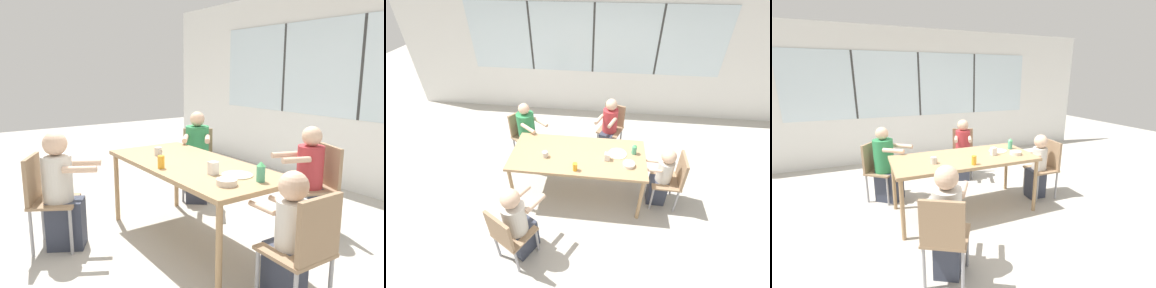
# 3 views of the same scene
# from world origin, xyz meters

# --- Properties ---
(ground_plane) EXTENTS (16.00, 16.00, 0.00)m
(ground_plane) POSITION_xyz_m (0.00, 0.00, 0.00)
(ground_plane) COLOR #B2ADA3
(wall_back_with_windows) EXTENTS (8.40, 0.08, 2.80)m
(wall_back_with_windows) POSITION_xyz_m (0.00, 2.66, 1.42)
(wall_back_with_windows) COLOR silver
(wall_back_with_windows) RESTS_ON ground_plane
(dining_table) EXTENTS (1.89, 0.86, 0.78)m
(dining_table) POSITION_xyz_m (0.00, 0.00, 0.72)
(dining_table) COLOR tan
(dining_table) RESTS_ON ground_plane
(chair_for_woman_green_shirt) EXTENTS (0.52, 0.52, 0.88)m
(chair_for_woman_green_shirt) POSITION_xyz_m (0.48, 1.27, 0.53)
(chair_for_woman_green_shirt) COLOR #937556
(chair_for_woman_green_shirt) RESTS_ON ground_plane
(chair_for_man_blue_shirt) EXTENTS (0.54, 0.54, 0.88)m
(chair_for_man_blue_shirt) POSITION_xyz_m (-0.66, -1.19, 0.53)
(chair_for_man_blue_shirt) COLOR #937556
(chair_for_man_blue_shirt) RESTS_ON ground_plane
(chair_for_man_teal_shirt) EXTENTS (0.56, 0.56, 0.88)m
(chair_for_man_teal_shirt) POSITION_xyz_m (-1.08, 0.82, 0.53)
(chair_for_man_teal_shirt) COLOR #937556
(chair_for_man_teal_shirt) RESTS_ON ground_plane
(chair_for_toddler) EXTENTS (0.41, 0.41, 0.88)m
(chair_for_toddler) POSITION_xyz_m (1.36, -0.03, 0.53)
(chair_for_toddler) COLOR #937556
(chair_for_toddler) RESTS_ON ground_plane
(person_woman_green_shirt) EXTENTS (0.42, 0.54, 1.08)m
(person_woman_green_shirt) POSITION_xyz_m (0.43, 1.12, 0.50)
(person_woman_green_shirt) COLOR #333847
(person_woman_green_shirt) RESTS_ON ground_plane
(person_man_blue_shirt) EXTENTS (0.47, 0.55, 1.09)m
(person_man_blue_shirt) POSITION_xyz_m (-0.58, -1.05, 0.51)
(person_man_blue_shirt) COLOR #333847
(person_man_blue_shirt) RESTS_ON ground_plane
(person_man_teal_shirt) EXTENTS (0.59, 0.55, 1.12)m
(person_man_teal_shirt) POSITION_xyz_m (-0.95, 0.72, 0.51)
(person_man_teal_shirt) COLOR #333847
(person_man_teal_shirt) RESTS_ON ground_plane
(person_toddler) EXTENTS (0.42, 0.24, 0.99)m
(person_toddler) POSITION_xyz_m (1.20, -0.03, 0.48)
(person_toddler) COLOR #333847
(person_toddler) RESTS_ON ground_plane
(coffee_mug) EXTENTS (0.08, 0.08, 0.08)m
(coffee_mug) POSITION_xyz_m (-0.44, -0.11, 0.82)
(coffee_mug) COLOR beige
(coffee_mug) RESTS_ON dining_table
(sippy_cup) EXTENTS (0.07, 0.07, 0.16)m
(sippy_cup) POSITION_xyz_m (0.78, 0.11, 0.86)
(sippy_cup) COLOR #4CA57F
(sippy_cup) RESTS_ON dining_table
(juice_glass) EXTENTS (0.06, 0.06, 0.11)m
(juice_glass) POSITION_xyz_m (-0.00, -0.33, 0.84)
(juice_glass) COLOR gold
(juice_glass) RESTS_ON dining_table
(milk_carton_small) EXTENTS (0.07, 0.07, 0.11)m
(milk_carton_small) POSITION_xyz_m (0.41, -0.07, 0.83)
(milk_carton_small) COLOR silver
(milk_carton_small) RESTS_ON dining_table
(bowl_white_shallow) EXTENTS (0.16, 0.16, 0.05)m
(bowl_white_shallow) POSITION_xyz_m (0.70, -0.16, 0.80)
(bowl_white_shallow) COLOR silver
(bowl_white_shallow) RESTS_ON dining_table
(plate_tortillas) EXTENTS (0.26, 0.26, 0.01)m
(plate_tortillas) POSITION_xyz_m (0.55, 0.07, 0.78)
(plate_tortillas) COLOR beige
(plate_tortillas) RESTS_ON dining_table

